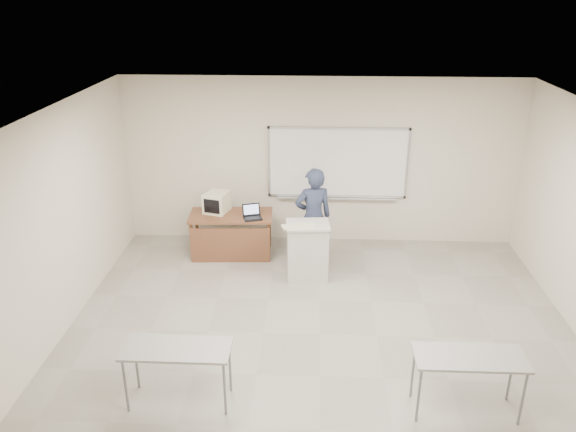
# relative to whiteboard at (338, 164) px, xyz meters

# --- Properties ---
(floor) EXTENTS (7.00, 8.00, 0.01)m
(floor) POSITION_rel_whiteboard_xyz_m (-0.30, -3.97, -1.49)
(floor) COLOR gray
(floor) RESTS_ON ground
(whiteboard) EXTENTS (2.48, 0.10, 1.31)m
(whiteboard) POSITION_rel_whiteboard_xyz_m (0.00, 0.00, 0.00)
(whiteboard) COLOR white
(whiteboard) RESTS_ON floor
(student_desks) EXTENTS (4.40, 2.20, 0.73)m
(student_desks) POSITION_rel_whiteboard_xyz_m (-0.30, -5.32, -0.81)
(student_desks) COLOR gray
(student_desks) RESTS_ON floor
(instructor_desk) EXTENTS (1.42, 0.71, 0.75)m
(instructor_desk) POSITION_rel_whiteboard_xyz_m (-1.84, -0.78, -0.94)
(instructor_desk) COLOR brown
(instructor_desk) RESTS_ON floor
(podium) EXTENTS (0.68, 0.50, 0.95)m
(podium) POSITION_rel_whiteboard_xyz_m (-0.50, -1.47, -1.00)
(podium) COLOR silver
(podium) RESTS_ON floor
(crt_monitor) EXTENTS (0.38, 0.43, 0.36)m
(crt_monitor) POSITION_rel_whiteboard_xyz_m (-2.09, -0.54, -0.56)
(crt_monitor) COLOR beige
(crt_monitor) RESTS_ON instructor_desk
(laptop) EXTENTS (0.30, 0.28, 0.22)m
(laptop) POSITION_rel_whiteboard_xyz_m (-1.44, -0.79, -0.68)
(laptop) COLOR black
(laptop) RESTS_ON instructor_desk
(mouse) EXTENTS (0.10, 0.08, 0.03)m
(mouse) POSITION_rel_whiteboard_xyz_m (-1.58, -0.62, -0.71)
(mouse) COLOR #B3B5BB
(mouse) RESTS_ON instructor_desk
(keyboard) EXTENTS (0.53, 0.32, 0.03)m
(keyboard) POSITION_rel_whiteboard_xyz_m (-0.65, -1.59, -0.52)
(keyboard) COLOR beige
(keyboard) RESTS_ON podium
(presenter) EXTENTS (0.71, 0.56, 1.71)m
(presenter) POSITION_rel_whiteboard_xyz_m (-0.42, -0.98, -0.63)
(presenter) COLOR black
(presenter) RESTS_ON floor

